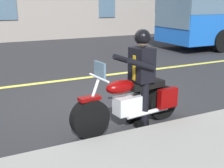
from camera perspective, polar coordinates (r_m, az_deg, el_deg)
ground_plane at (r=6.62m, az=-5.07°, el=-3.50°), size 80.00×80.00×0.00m
lane_center_stripe at (r=8.43m, az=-10.07°, el=0.65°), size 60.00×0.16×0.01m
motorcycle_main at (r=5.22m, az=3.88°, el=-3.62°), size 2.22×0.73×1.26m
rider_main at (r=5.17m, az=5.69°, el=2.88°), size 0.66×0.59×1.74m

